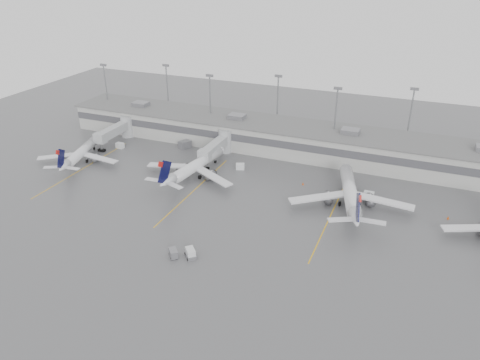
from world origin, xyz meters
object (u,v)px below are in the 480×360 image
at_px(jet_mid_left, 194,166).
at_px(jet_mid_right, 350,193).
at_px(jet_far_left, 80,153).
at_px(baggage_tug, 191,254).

height_order(jet_mid_left, jet_mid_right, jet_mid_right).
bearing_deg(jet_far_left, jet_mid_right, -12.80).
bearing_deg(baggage_tug, jet_far_left, 107.23).
bearing_deg(jet_mid_right, jet_mid_left, 164.46).
relative_size(jet_mid_left, jet_mid_right, 0.93).
bearing_deg(jet_far_left, baggage_tug, -45.58).
height_order(jet_far_left, jet_mid_left, jet_mid_left).
relative_size(jet_mid_left, baggage_tug, 8.94).
bearing_deg(jet_mid_left, jet_mid_right, 7.71).
distance_m(jet_mid_left, jet_mid_right, 41.63).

